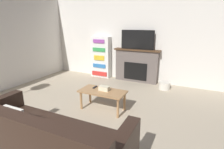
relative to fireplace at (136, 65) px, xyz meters
name	(u,v)px	position (x,y,z in m)	size (l,w,h in m)	color
wall_back	(136,39)	(-0.11, 0.14, 0.82)	(6.98, 0.06, 2.70)	silver
wall_side	(3,41)	(-3.13, -2.15, 0.82)	(0.06, 5.53, 2.70)	silver
fireplace	(136,65)	(0.00, 0.00, 0.00)	(1.45, 0.28, 1.04)	#605651
tv	(137,40)	(0.00, -0.02, 0.81)	(1.03, 0.03, 0.58)	black
couch	(44,144)	(-0.02, -3.87, -0.22)	(2.24, 0.92, 0.91)	black
coffee_table	(103,94)	(-0.06, -2.19, -0.15)	(0.99, 0.48, 0.44)	#A87A4C
tissue_box	(104,88)	(-0.03, -2.16, -0.04)	(0.22, 0.12, 0.10)	beige
remote_control	(95,87)	(-0.30, -2.09, -0.08)	(0.04, 0.15, 0.02)	black
bookshelf	(101,57)	(-1.27, -0.02, 0.16)	(0.68, 0.29, 1.38)	white
storage_basket	(164,86)	(0.95, -0.34, -0.42)	(0.32, 0.32, 0.21)	silver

